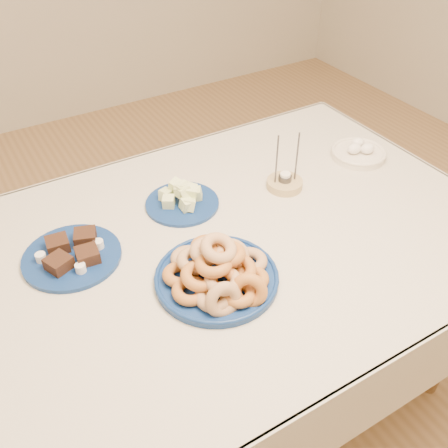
{
  "coord_description": "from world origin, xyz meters",
  "views": [
    {
      "loc": [
        -0.53,
        -0.94,
        1.69
      ],
      "look_at": [
        0.0,
        -0.05,
        0.85
      ],
      "focal_mm": 40.0,
      "sensor_mm": 36.0,
      "label": 1
    }
  ],
  "objects": [
    {
      "name": "brownie_plate",
      "position": [
        -0.37,
        0.14,
        0.76
      ],
      "size": [
        0.28,
        0.28,
        0.05
      ],
      "rotation": [
        0.0,
        0.0,
        0.03
      ],
      "color": "navy",
      "rests_on": "dining_table"
    },
    {
      "name": "ground",
      "position": [
        0.0,
        0.0,
        0.0
      ],
      "size": [
        5.0,
        5.0,
        0.0
      ],
      "primitive_type": "plane",
      "color": "#957046",
      "rests_on": "ground"
    },
    {
      "name": "melon_plate",
      "position": [
        0.0,
        0.2,
        0.77
      ],
      "size": [
        0.23,
        0.23,
        0.08
      ],
      "rotation": [
        0.0,
        0.0,
        -0.0
      ],
      "color": "navy",
      "rests_on": "dining_table"
    },
    {
      "name": "egg_bowl",
      "position": [
        0.67,
        0.14,
        0.77
      ],
      "size": [
        0.24,
        0.24,
        0.06
      ],
      "rotation": [
        0.0,
        0.0,
        -0.3
      ],
      "color": "silver",
      "rests_on": "dining_table"
    },
    {
      "name": "donut_platter",
      "position": [
        -0.07,
        -0.14,
        0.79
      ],
      "size": [
        0.39,
        0.39,
        0.15
      ],
      "rotation": [
        0.0,
        0.0,
        -0.24
      ],
      "color": "navy",
      "rests_on": "dining_table"
    },
    {
      "name": "candle_holder",
      "position": [
        0.33,
        0.12,
        0.77
      ],
      "size": [
        0.14,
        0.14,
        0.2
      ],
      "rotation": [
        0.0,
        0.0,
        -0.28
      ],
      "color": "tan",
      "rests_on": "dining_table"
    },
    {
      "name": "dining_table",
      "position": [
        0.0,
        0.0,
        0.64
      ],
      "size": [
        1.71,
        1.11,
        0.75
      ],
      "color": "brown",
      "rests_on": "ground"
    }
  ]
}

